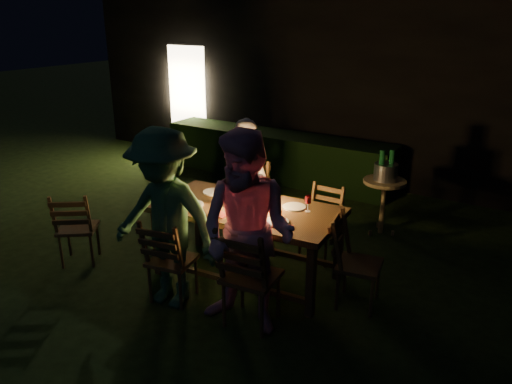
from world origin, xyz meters
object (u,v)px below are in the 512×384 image
Objects in this scene: side_table at (384,186)px; ice_bucket at (386,172)px; bottle_bucket_a at (381,168)px; chair_far_left at (245,218)px; chair_near_left at (172,274)px; person_opp_left at (165,220)px; dining_table at (247,214)px; bottle_table at (226,191)px; lantern at (253,192)px; chair_near_right at (250,293)px; bottle_bucket_b at (391,168)px; chair_end at (356,278)px; person_house_side at (246,181)px; chair_spare at (79,240)px; person_opp_right at (247,235)px; chair_far_right at (319,237)px.

side_table is 0.20m from ice_bucket.
chair_far_left is at bearing -139.42° from bottle_bucket_a.
chair_near_left is 0.53× the size of person_opp_left.
bottle_table reaches higher than dining_table.
bottle_bucket_a is at bearing 66.98° from lantern.
dining_table is at bearing 118.95° from chair_near_right.
chair_near_left is at bearing -99.56° from bottle_table.
bottle_bucket_b is at bearing 75.26° from chair_near_right.
person_opp_left is (0.00, -0.05, 0.61)m from chair_near_left.
person_opp_left reaches higher than lantern.
bottle_bucket_a is at bearing -177.30° from chair_end.
person_opp_left reaches higher than chair_near_left.
person_opp_left is (0.14, -1.63, 0.11)m from person_house_side.
person_house_side is 1.80m from side_table.
chair_spare is at bearing 44.93° from person_house_side.
person_opp_right is 2.76m from bottle_bucket_b.
person_opp_left is at bearing -114.26° from ice_bucket.
person_opp_right is (0.00, -0.05, 0.62)m from chair_near_right.
chair_near_right is 2.77m from bottle_bucket_b.
chair_near_left is 1.04m from bottle_table.
person_opp_left is (-1.60, -0.96, 0.61)m from chair_end.
chair_far_right is 3.02× the size of ice_bucket.
lantern reaches higher than bottle_table.
chair_near_right reaches higher than dining_table.
person_opp_right is at bearing -49.03° from chair_end.
person_opp_left is 5.64× the size of bottle_bucket_a.
chair_spare is (-3.06, -0.88, -0.01)m from chair_end.
bottle_table reaches higher than side_table.
person_opp_right is 1.04× the size of person_opp_left.
bottle_table is at bearing 180.00° from dining_table.
chair_near_right is 3.32× the size of bottle_bucket_a.
lantern is at bearing -114.69° from bottle_bucket_b.
chair_far_left is 1.44× the size of side_table.
chair_far_right is at bearing 59.94° from lantern.
ice_bucket is at bearing -109.17° from chair_far_right.
chair_far_left reaches higher than ice_bucket.
chair_near_right is (0.90, 0.07, 0.03)m from chair_near_left.
chair_far_left is at bearing 12.13° from chair_spare.
chair_near_left is at bearing -70.81° from chair_end.
chair_near_left is at bearing 87.66° from chair_far_left.
chair_near_right is 1.89m from person_house_side.
bottle_bucket_a is (1.20, 2.68, 0.61)m from chair_near_left.
chair_near_right is 2.68m from bottle_bucket_a.
chair_far_left is at bearing 119.51° from person_opp_right.
person_house_side reaches higher than lantern.
chair_spare is 3.85m from ice_bucket.
bottle_bucket_b is (1.44, 1.17, 0.10)m from person_house_side.
lantern is (-0.47, 0.83, 0.04)m from person_opp_right.
dining_table is 1.06m from chair_far_right.
bottle_bucket_a reaches higher than chair_near_left.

